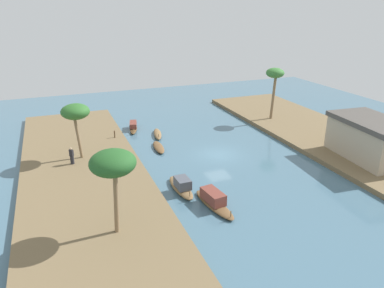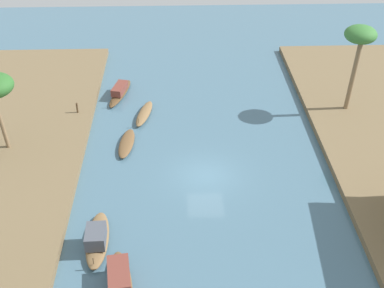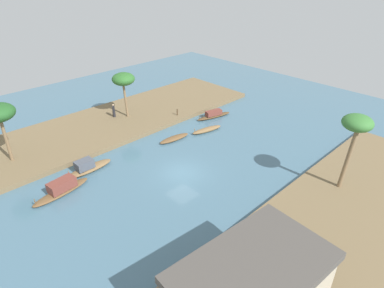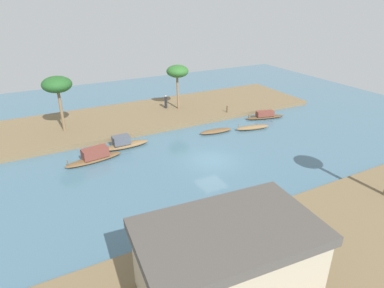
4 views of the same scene
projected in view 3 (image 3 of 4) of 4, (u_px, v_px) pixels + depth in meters
name	position (u px, v px, depth m)	size (l,w,h in m)	color
river_water	(182.00, 173.00, 30.86)	(68.55, 68.55, 0.00)	#476B7F
riverbank_left	(105.00, 125.00, 39.48)	(40.73, 11.03, 0.49)	brown
riverbank_right	(321.00, 253.00, 21.99)	(40.73, 11.03, 0.49)	brown
sampan_with_tall_canopy	(62.00, 188.00, 27.92)	(5.34, 1.91, 1.27)	brown
sampan_with_red_awning	(174.00, 138.00, 36.55)	(3.89, 1.35, 0.41)	brown
sampan_near_left_bank	(207.00, 130.00, 38.37)	(4.05, 1.66, 0.84)	brown
sampan_foreground	(214.00, 115.00, 41.82)	(5.03, 2.05, 0.96)	brown
sampan_upstream_small	(88.00, 167.00, 30.88)	(4.65, 1.35, 1.31)	brown
person_on_near_bank	(114.00, 111.00, 40.66)	(0.50, 0.50, 1.70)	#232328
mooring_post	(177.00, 112.00, 41.24)	(0.14, 0.14, 0.83)	#4C3823
palm_tree_left_near	(123.00, 80.00, 38.98)	(2.74, 2.74, 5.56)	#7F6647
palm_tree_right_tall	(357.00, 126.00, 25.31)	(2.36, 2.36, 6.77)	#7F6647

